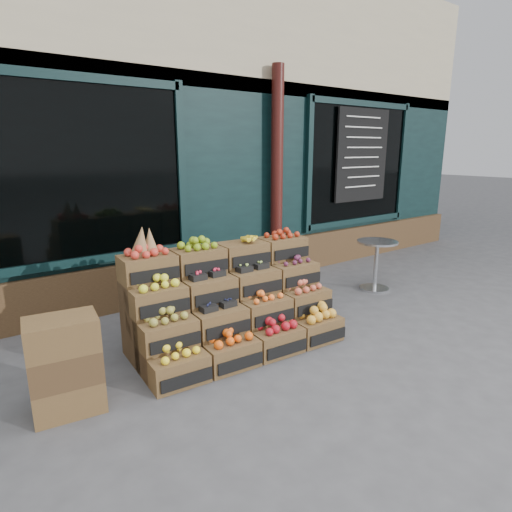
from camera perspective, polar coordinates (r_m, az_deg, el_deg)
ground at (r=4.70m, az=7.21°, el=-11.43°), size 60.00×60.00×0.00m
shop_facade at (r=8.68m, az=-17.25°, el=16.02°), size 12.00×6.24×4.80m
crate_display at (r=4.52m, az=-3.34°, el=-6.80°), size 2.17×1.17×1.32m
spare_crates at (r=3.72m, az=-24.07°, el=-13.20°), size 0.56×0.43×0.78m
bistro_table at (r=6.45m, az=15.73°, el=-0.44°), size 0.58×0.58×0.73m
shopkeeper at (r=6.28m, az=-19.28°, el=3.46°), size 0.78×0.61×1.89m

